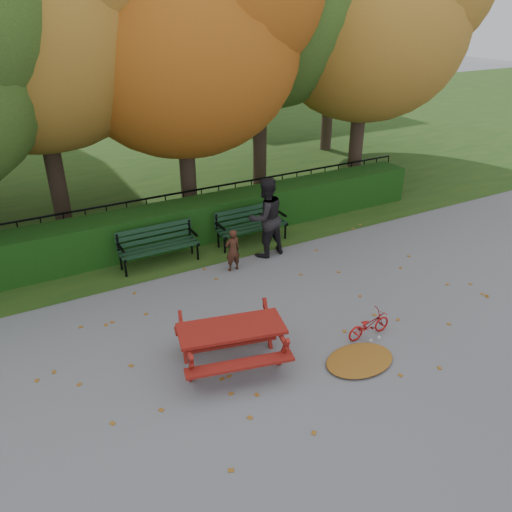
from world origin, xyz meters
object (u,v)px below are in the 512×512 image
tree_b (42,1)px  tree_e (382,14)px  bicycle (369,325)px  picnic_table (232,335)px  adult (266,217)px  tree_g (346,2)px  child (233,250)px  tree_c (195,28)px  bench_right (250,222)px  bench_left (157,243)px

tree_b → tree_e: 9.03m
tree_e → bicycle: (-5.47, -6.60, -4.85)m
picnic_table → adult: size_ratio=1.04×
tree_e → picnic_table: 11.00m
adult → tree_g: bearing=-142.8°
tree_g → picnic_table: bearing=-134.1°
child → tree_e: bearing=-156.2°
tree_c → picnic_table: (-2.27, -6.29, -4.26)m
tree_b → picnic_table: size_ratio=4.44×
tree_b → tree_c: (3.28, -0.78, -0.58)m
bench_right → child: bearing=-133.2°
tree_g → bicycle: size_ratio=9.42×
child → adult: 1.16m
tree_c → child: (-0.79, -3.38, -4.33)m
tree_b → bench_left: 5.87m
tree_e → tree_g: bearing=65.6°
picnic_table → bicycle: size_ratio=2.18×
tree_e → tree_g: size_ratio=0.95×
adult → tree_b: bearing=-53.8°
tree_c → bench_right: tree_c is taller
tree_b → picnic_table: 8.63m
bicycle → tree_b: bearing=24.1°
bench_right → child: child is taller
tree_g → picnic_table: size_ratio=4.31×
tree_b → bicycle: (3.50, -7.58, -5.16)m
bench_left → bench_right: same height
tree_c → bench_left: size_ratio=4.44×
picnic_table → tree_c: bearing=83.6°
tree_e → bicycle: 9.85m
tree_g → tree_e: bearing=-114.4°
bench_left → bicycle: size_ratio=1.98×
picnic_table → bench_right: bearing=71.3°
bench_left → adult: (2.37, -0.80, 0.43)m
tree_e → adult: (-5.46, -2.87, -4.13)m
adult → bench_left: bearing=-24.9°
adult → bicycle: (-0.01, -3.73, -0.71)m
tree_c → bicycle: 8.20m
picnic_table → bench_left: bearing=101.5°
tree_c → bench_left: 5.31m
tree_b → bench_right: size_ratio=4.88×
tree_c → adult: size_ratio=4.21×
tree_e → bench_right: bearing=-159.1°
bench_right → picnic_table: bench_right is taller
tree_e → adult: size_ratio=4.29×
tree_g → bicycle: bearing=-124.5°
tree_b → tree_c: 3.42m
tree_c → picnic_table: size_ratio=4.04×
tree_b → tree_c: size_ratio=1.10×
tree_e → adult: bearing=-152.3°
tree_e → bench_left: size_ratio=4.53×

